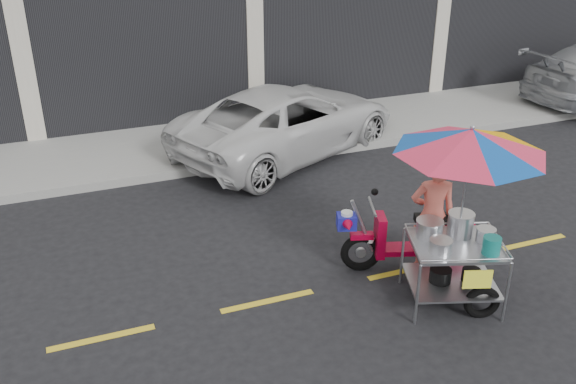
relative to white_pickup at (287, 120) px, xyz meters
name	(u,v)px	position (x,y,z in m)	size (l,w,h in m)	color
ground	(409,270)	(0.04, -4.48, -0.64)	(90.00, 90.00, 0.00)	black
sidewalk	(271,130)	(0.04, 1.02, -0.57)	(45.00, 3.00, 0.15)	gray
centerline	(409,270)	(0.04, -4.48, -0.64)	(42.00, 0.10, 0.01)	gold
white_pickup	(287,120)	(0.00, 0.00, 0.00)	(2.13, 4.62, 1.28)	silver
food_vendor_rig	(452,185)	(0.22, -4.95, 0.79)	(2.25, 2.28, 2.29)	black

